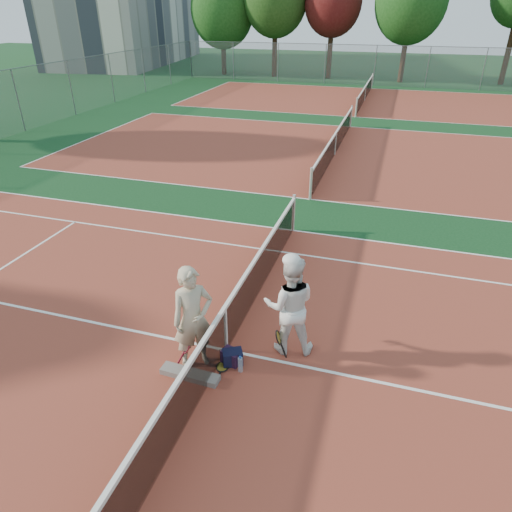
{
  "coord_description": "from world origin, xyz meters",
  "views": [
    {
      "loc": [
        2.51,
        -6.22,
        5.72
      ],
      "look_at": [
        0.0,
        1.88,
        1.05
      ],
      "focal_mm": 32.0,
      "sensor_mm": 36.0,
      "label": 1
    }
  ],
  "objects_px": {
    "player_b": "(290,305)",
    "racket_spare": "(222,367)",
    "water_bottle": "(240,365)",
    "player_a": "(193,319)",
    "sports_bag_navy": "(233,357)",
    "racket_red": "(188,353)",
    "net_main": "(226,329)",
    "sports_bag_purple": "(231,357)",
    "racket_black_held": "(278,344)"
  },
  "relations": [
    {
      "from": "player_a",
      "to": "sports_bag_purple",
      "type": "xyz_separation_m",
      "value": [
        0.61,
        0.19,
        -0.86
      ]
    },
    {
      "from": "racket_black_held",
      "to": "water_bottle",
      "type": "distance_m",
      "value": 0.79
    },
    {
      "from": "player_b",
      "to": "net_main",
      "type": "bearing_deg",
      "value": 6.46
    },
    {
      "from": "racket_red",
      "to": "water_bottle",
      "type": "bearing_deg",
      "value": -21.55
    },
    {
      "from": "racket_spare",
      "to": "sports_bag_navy",
      "type": "bearing_deg",
      "value": -48.59
    },
    {
      "from": "net_main",
      "to": "player_b",
      "type": "bearing_deg",
      "value": 20.98
    },
    {
      "from": "player_b",
      "to": "racket_spare",
      "type": "relative_size",
      "value": 3.27
    },
    {
      "from": "net_main",
      "to": "racket_spare",
      "type": "xyz_separation_m",
      "value": [
        0.09,
        -0.45,
        -0.49
      ]
    },
    {
      "from": "racket_black_held",
      "to": "sports_bag_purple",
      "type": "relative_size",
      "value": 1.71
    },
    {
      "from": "net_main",
      "to": "racket_black_held",
      "type": "bearing_deg",
      "value": 7.15
    },
    {
      "from": "player_a",
      "to": "player_b",
      "type": "relative_size",
      "value": 1.01
    },
    {
      "from": "water_bottle",
      "to": "player_a",
      "type": "bearing_deg",
      "value": -178.16
    },
    {
      "from": "net_main",
      "to": "player_a",
      "type": "height_order",
      "value": "player_a"
    },
    {
      "from": "sports_bag_navy",
      "to": "water_bottle",
      "type": "bearing_deg",
      "value": -36.69
    },
    {
      "from": "racket_black_held",
      "to": "net_main",
      "type": "bearing_deg",
      "value": -1.56
    },
    {
      "from": "net_main",
      "to": "sports_bag_purple",
      "type": "xyz_separation_m",
      "value": [
        0.2,
        -0.28,
        -0.37
      ]
    },
    {
      "from": "player_a",
      "to": "water_bottle",
      "type": "relative_size",
      "value": 6.61
    },
    {
      "from": "player_b",
      "to": "racket_black_held",
      "type": "relative_size",
      "value": 3.4
    },
    {
      "from": "racket_spare",
      "to": "water_bottle",
      "type": "distance_m",
      "value": 0.37
    },
    {
      "from": "player_a",
      "to": "sports_bag_purple",
      "type": "relative_size",
      "value": 5.89
    },
    {
      "from": "racket_red",
      "to": "player_a",
      "type": "bearing_deg",
      "value": 8.19
    },
    {
      "from": "net_main",
      "to": "sports_bag_navy",
      "type": "height_order",
      "value": "net_main"
    },
    {
      "from": "net_main",
      "to": "player_b",
      "type": "distance_m",
      "value": 1.26
    },
    {
      "from": "racket_spare",
      "to": "water_bottle",
      "type": "bearing_deg",
      "value": -95.67
    },
    {
      "from": "sports_bag_navy",
      "to": "net_main",
      "type": "bearing_deg",
      "value": 127.77
    },
    {
      "from": "player_b",
      "to": "sports_bag_navy",
      "type": "height_order",
      "value": "player_b"
    },
    {
      "from": "sports_bag_navy",
      "to": "racket_red",
      "type": "bearing_deg",
      "value": -160.88
    },
    {
      "from": "sports_bag_navy",
      "to": "sports_bag_purple",
      "type": "xyz_separation_m",
      "value": [
        -0.03,
        0.01,
        -0.0
      ]
    },
    {
      "from": "player_b",
      "to": "racket_black_held",
      "type": "xyz_separation_m",
      "value": [
        -0.12,
        -0.3,
        -0.69
      ]
    },
    {
      "from": "racket_black_held",
      "to": "sports_bag_purple",
      "type": "bearing_deg",
      "value": 19.1
    },
    {
      "from": "sports_bag_navy",
      "to": "racket_black_held",
      "type": "bearing_deg",
      "value": 29.47
    },
    {
      "from": "net_main",
      "to": "player_a",
      "type": "bearing_deg",
      "value": -130.71
    },
    {
      "from": "racket_red",
      "to": "racket_spare",
      "type": "relative_size",
      "value": 0.91
    },
    {
      "from": "racket_black_held",
      "to": "racket_spare",
      "type": "xyz_separation_m",
      "value": [
        -0.88,
        -0.57,
        -0.27
      ]
    },
    {
      "from": "net_main",
      "to": "player_a",
      "type": "distance_m",
      "value": 0.79
    },
    {
      "from": "racket_red",
      "to": "racket_spare",
      "type": "bearing_deg",
      "value": -18.27
    },
    {
      "from": "net_main",
      "to": "racket_red",
      "type": "relative_size",
      "value": 20.16
    },
    {
      "from": "player_a",
      "to": "sports_bag_purple",
      "type": "distance_m",
      "value": 1.07
    },
    {
      "from": "racket_spare",
      "to": "sports_bag_navy",
      "type": "distance_m",
      "value": 0.24
    },
    {
      "from": "sports_bag_purple",
      "to": "player_a",
      "type": "bearing_deg",
      "value": -162.65
    },
    {
      "from": "player_b",
      "to": "racket_red",
      "type": "distance_m",
      "value": 2.01
    },
    {
      "from": "player_b",
      "to": "water_bottle",
      "type": "distance_m",
      "value": 1.37
    },
    {
      "from": "sports_bag_navy",
      "to": "player_b",
      "type": "bearing_deg",
      "value": 39.73
    },
    {
      "from": "sports_bag_navy",
      "to": "sports_bag_purple",
      "type": "distance_m",
      "value": 0.03
    },
    {
      "from": "racket_red",
      "to": "racket_black_held",
      "type": "relative_size",
      "value": 0.94
    },
    {
      "from": "racket_black_held",
      "to": "sports_bag_purple",
      "type": "height_order",
      "value": "racket_black_held"
    },
    {
      "from": "player_a",
      "to": "net_main",
      "type": "bearing_deg",
      "value": 8.23
    },
    {
      "from": "player_b",
      "to": "racket_red",
      "type": "height_order",
      "value": "player_b"
    },
    {
      "from": "player_b",
      "to": "racket_spare",
      "type": "bearing_deg",
      "value": 26.46
    },
    {
      "from": "net_main",
      "to": "racket_red",
      "type": "xyz_separation_m",
      "value": [
        -0.52,
        -0.56,
        -0.24
      ]
    }
  ]
}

